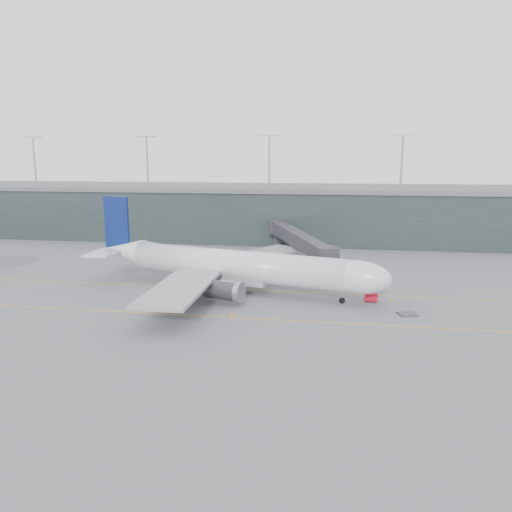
# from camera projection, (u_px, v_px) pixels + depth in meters

# --- Properties ---
(ground) EXTENTS (320.00, 320.00, 0.00)m
(ground) POSITION_uv_depth(u_px,v_px,m) (208.00, 283.00, 94.52)
(ground) COLOR #58585D
(ground) RESTS_ON ground
(taxiline_a) EXTENTS (160.00, 0.25, 0.02)m
(taxiline_a) POSITION_uv_depth(u_px,v_px,m) (202.00, 288.00, 90.64)
(taxiline_a) COLOR orange
(taxiline_a) RESTS_ON ground
(taxiline_b) EXTENTS (160.00, 0.25, 0.02)m
(taxiline_b) POSITION_uv_depth(u_px,v_px,m) (174.00, 314.00, 75.15)
(taxiline_b) COLOR orange
(taxiline_b) RESTS_ON ground
(taxiline_lead_main) EXTENTS (0.25, 60.00, 0.02)m
(taxiline_lead_main) POSITION_uv_depth(u_px,v_px,m) (252.00, 262.00, 113.09)
(taxiline_lead_main) COLOR orange
(taxiline_lead_main) RESTS_ON ground
(terminal) EXTENTS (240.00, 36.00, 29.00)m
(terminal) POSITION_uv_depth(u_px,v_px,m) (257.00, 211.00, 149.21)
(terminal) COLOR #1F2A2A
(terminal) RESTS_ON ground
(main_aircraft) EXTENTS (56.00, 51.55, 15.92)m
(main_aircraft) POSITION_uv_depth(u_px,v_px,m) (234.00, 266.00, 88.06)
(main_aircraft) COLOR silver
(main_aircraft) RESTS_ON ground
(jet_bridge) EXTENTS (19.95, 47.18, 7.46)m
(jet_bridge) POSITION_uv_depth(u_px,v_px,m) (300.00, 235.00, 115.53)
(jet_bridge) COLOR #2D2C32
(jet_bridge) RESTS_ON ground
(gse_cart) EXTENTS (2.06, 1.34, 1.38)m
(gse_cart) POSITION_uv_depth(u_px,v_px,m) (371.00, 297.00, 81.82)
(gse_cart) COLOR #B80D21
(gse_cart) RESTS_ON ground
(baggage_dolly) EXTENTS (3.19, 2.85, 0.27)m
(baggage_dolly) POSITION_uv_depth(u_px,v_px,m) (408.00, 314.00, 74.96)
(baggage_dolly) COLOR #3C3C41
(baggage_dolly) RESTS_ON ground
(uld_a) EXTENTS (2.29, 1.97, 1.85)m
(uld_a) POSITION_uv_depth(u_px,v_px,m) (196.00, 265.00, 105.95)
(uld_a) COLOR #35353A
(uld_a) RESTS_ON ground
(uld_b) EXTENTS (2.07, 1.77, 1.68)m
(uld_b) POSITION_uv_depth(u_px,v_px,m) (212.00, 266.00, 105.00)
(uld_b) COLOR #35353A
(uld_b) RESTS_ON ground
(uld_c) EXTENTS (2.39, 2.09, 1.87)m
(uld_c) POSITION_uv_depth(u_px,v_px,m) (223.00, 265.00, 105.23)
(uld_c) COLOR #35353A
(uld_c) RESTS_ON ground
(cone_nose) EXTENTS (0.43, 0.43, 0.69)m
(cone_nose) POSITION_uv_depth(u_px,v_px,m) (390.00, 298.00, 82.51)
(cone_nose) COLOR orange
(cone_nose) RESTS_ON ground
(cone_wing_stbd) EXTENTS (0.48, 0.48, 0.76)m
(cone_wing_stbd) POSITION_uv_depth(u_px,v_px,m) (232.00, 313.00, 74.60)
(cone_wing_stbd) COLOR orange
(cone_wing_stbd) RESTS_ON ground
(cone_wing_port) EXTENTS (0.50, 0.50, 0.80)m
(cone_wing_port) POSITION_uv_depth(u_px,v_px,m) (267.00, 269.00, 104.10)
(cone_wing_port) COLOR #F24F0D
(cone_wing_port) RESTS_ON ground
(cone_tail) EXTENTS (0.44, 0.44, 0.71)m
(cone_tail) POSITION_uv_depth(u_px,v_px,m) (150.00, 297.00, 83.57)
(cone_tail) COLOR #D6660B
(cone_tail) RESTS_ON ground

